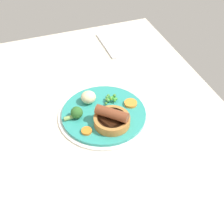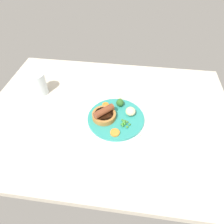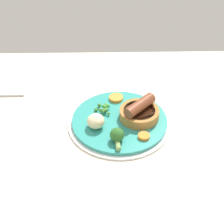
% 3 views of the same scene
% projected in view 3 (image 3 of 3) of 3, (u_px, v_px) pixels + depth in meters
% --- Properties ---
extents(dining_table, '(1.10, 0.80, 0.03)m').
position_uv_depth(dining_table, '(136.00, 138.00, 0.93)').
color(dining_table, beige).
rests_on(dining_table, ground).
extents(dinner_plate, '(0.26, 0.26, 0.01)m').
position_uv_depth(dinner_plate, '(119.00, 122.00, 0.95)').
color(dinner_plate, silver).
rests_on(dinner_plate, dining_table).
extents(sausage_pudding, '(0.10, 0.10, 0.05)m').
position_uv_depth(sausage_pudding, '(139.00, 112.00, 0.94)').
color(sausage_pudding, '#AD7538').
rests_on(sausage_pudding, dinner_plate).
extents(pea_pile, '(0.04, 0.04, 0.02)m').
position_uv_depth(pea_pile, '(104.00, 108.00, 0.96)').
color(pea_pile, '#488F2D').
rests_on(pea_pile, dinner_plate).
extents(broccoli_floret_near, '(0.03, 0.06, 0.03)m').
position_uv_depth(broccoli_floret_near, '(117.00, 136.00, 0.87)').
color(broccoli_floret_near, '#2D6628').
rests_on(broccoli_floret_near, dinner_plate).
extents(potato_chunk_0, '(0.05, 0.05, 0.04)m').
position_uv_depth(potato_chunk_0, '(96.00, 121.00, 0.91)').
color(potato_chunk_0, beige).
rests_on(potato_chunk_0, dinner_plate).
extents(carrot_slice_0, '(0.04, 0.04, 0.01)m').
position_uv_depth(carrot_slice_0, '(144.00, 136.00, 0.89)').
color(carrot_slice_0, orange).
rests_on(carrot_slice_0, dinner_plate).
extents(carrot_slice_1, '(0.05, 0.05, 0.01)m').
position_uv_depth(carrot_slice_1, '(116.00, 98.00, 1.01)').
color(carrot_slice_1, orange).
rests_on(carrot_slice_1, dinner_plate).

